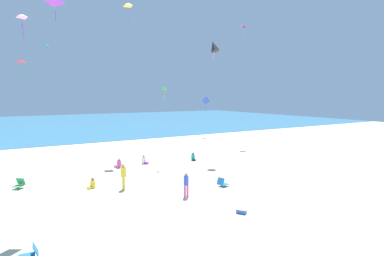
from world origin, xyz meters
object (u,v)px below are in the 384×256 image
at_px(cooler_box, 241,211).
at_px(kite_black, 214,46).
at_px(kite_purple, 55,1).
at_px(kite_magenta, 245,26).
at_px(person_1, 186,183).
at_px(person_4, 119,164).
at_px(person_3, 123,175).
at_px(kite_teal, 48,46).
at_px(person_2, 193,157).
at_px(person_5, 144,161).
at_px(beach_chair_far_right, 19,184).
at_px(kite_pink, 22,16).
at_px(beach_chair_mid_beach, 222,183).
at_px(person_0, 92,184).
at_px(kite_yellow, 128,5).
at_px(beach_chair_far_left, 30,253).
at_px(kite_red, 21,61).
at_px(kite_green, 164,90).
at_px(kite_blue, 206,101).

xyz_separation_m(cooler_box, kite_black, (6.12, 11.19, 9.92)).
bearing_deg(kite_black, kite_purple, -154.13).
bearing_deg(kite_magenta, kite_black, -144.71).
xyz_separation_m(person_1, person_4, (-0.98, 9.15, -0.54)).
xyz_separation_m(person_3, kite_teal, (-0.95, 25.37, 11.05)).
xyz_separation_m(person_2, person_5, (-4.30, 0.98, 0.02)).
bearing_deg(beach_chair_far_right, kite_pink, 46.68).
bearing_deg(kite_black, person_3, -156.08).
relative_size(beach_chair_mid_beach, kite_black, 0.45).
relative_size(person_0, kite_purple, 0.59).
height_order(beach_chair_far_right, kite_purple, kite_purple).
relative_size(kite_magenta, kite_yellow, 0.78).
height_order(beach_chair_far_right, cooler_box, beach_chair_far_right).
xyz_separation_m(beach_chair_far_right, person_5, (9.43, 2.55, -0.00)).
bearing_deg(beach_chair_far_left, person_5, -122.39).
bearing_deg(person_1, person_5, -151.23).
distance_m(cooler_box, kite_black, 16.16).
bearing_deg(kite_red, person_0, -50.65).
relative_size(person_5, kite_magenta, 0.60).
height_order(person_5, kite_green, kite_green).
bearing_deg(beach_chair_far_right, person_5, 145.05).
relative_size(kite_red, kite_teal, 0.90).
bearing_deg(kite_magenta, beach_chair_mid_beach, -134.27).
relative_size(beach_chair_mid_beach, kite_purple, 0.67).
height_order(cooler_box, person_2, person_2).
bearing_deg(beach_chair_far_left, kite_blue, -129.41).
bearing_deg(person_5, kite_black, 40.05).
bearing_deg(kite_black, cooler_box, -118.69).
distance_m(beach_chair_mid_beach, person_2, 8.31).
height_order(person_0, kite_teal, kite_teal).
bearing_deg(kite_magenta, person_3, -150.45).
bearing_deg(kite_magenta, kite_purple, -150.28).
bearing_deg(person_5, beach_chair_far_left, -70.08).
relative_size(person_5, kite_teal, 0.60).
relative_size(cooler_box, person_5, 0.73).
xyz_separation_m(kite_blue, kite_purple, (-21.99, -20.37, 5.09)).
bearing_deg(kite_green, person_0, -152.40).
xyz_separation_m(person_4, kite_green, (3.63, -1.00, 5.97)).
bearing_deg(person_2, kite_teal, -140.95).
bearing_deg(person_2, kite_blue, 157.10).
bearing_deg(person_5, kite_blue, 96.98).
height_order(beach_chair_mid_beach, kite_magenta, kite_magenta).
relative_size(beach_chair_far_left, person_5, 0.91).
bearing_deg(kite_teal, kite_magenta, -37.75).
bearing_deg(kite_teal, kite_purple, -95.97).
xyz_separation_m(person_2, kite_yellow, (-4.29, 4.12, 13.59)).
height_order(beach_chair_far_right, person_5, person_5).
bearing_deg(beach_chair_far_left, kite_pink, -90.20).
relative_size(beach_chair_far_right, kite_black, 0.51).
xyz_separation_m(beach_chair_far_left, person_4, (7.18, 12.26, 0.04)).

